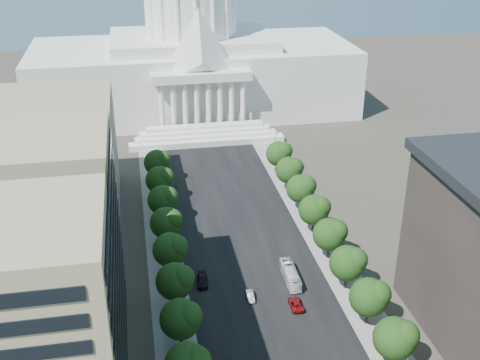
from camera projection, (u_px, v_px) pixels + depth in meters
road_asphalt at (237, 227)px, 151.62m from camera, size 30.00×260.00×0.01m
sidewalk_left at (161, 233)px, 148.50m from camera, size 8.00×260.00×0.02m
sidewalk_right at (310, 220)px, 154.74m from camera, size 8.00×260.00×0.02m
capitol at (193, 58)px, 227.51m from camera, size 120.00×56.00×73.00m
office_block_left_far at (36, 171)px, 146.24m from camera, size 38.00×52.00×30.00m
tree_l_d at (182, 318)px, 108.44m from camera, size 7.79×7.60×9.97m
tree_l_e at (176, 280)px, 119.11m from camera, size 7.79×7.60×9.97m
tree_l_f at (172, 249)px, 129.79m from camera, size 7.79×7.60×9.97m
tree_l_g at (167, 222)px, 140.46m from camera, size 7.79×7.60×9.97m
tree_l_h at (164, 199)px, 151.14m from camera, size 7.79×7.60×9.97m
tree_l_i at (161, 179)px, 161.81m from camera, size 7.79×7.60×9.97m
tree_l_j at (158, 162)px, 172.49m from camera, size 7.79×7.60×9.97m
tree_r_c at (397, 338)px, 103.68m from camera, size 7.79×7.60×9.97m
tree_r_d at (371, 296)px, 114.35m from camera, size 7.79×7.60×9.97m
tree_r_e at (349, 262)px, 125.03m from camera, size 7.79×7.60×9.97m
tree_r_f at (331, 234)px, 135.70m from camera, size 7.79×7.60×9.97m
tree_r_g at (315, 209)px, 146.38m from camera, size 7.79×7.60×9.97m
tree_r_h at (302, 188)px, 157.05m from camera, size 7.79×7.60×9.97m
tree_r_i at (290, 169)px, 167.73m from camera, size 7.79×7.60×9.97m
tree_r_j at (280, 153)px, 178.40m from camera, size 7.79×7.60×9.97m
streetlight_b at (407, 342)px, 103.48m from camera, size 2.61×0.44×9.00m
streetlight_c at (356, 264)px, 125.72m from camera, size 2.61×0.44×9.00m
streetlight_d at (320, 209)px, 147.96m from camera, size 2.61×0.44×9.00m
streetlight_e at (294, 168)px, 170.20m from camera, size 2.61×0.44×9.00m
streetlight_f at (273, 137)px, 192.44m from camera, size 2.61×0.44×9.00m
car_silver at (250, 296)px, 124.00m from camera, size 1.54×4.10×1.34m
car_red at (296, 304)px, 121.50m from camera, size 2.58×5.40×1.49m
car_dark_b at (202, 281)px, 128.83m from camera, size 2.63×5.66×1.60m
city_bus at (290, 275)px, 129.64m from camera, size 2.82×10.86×3.01m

